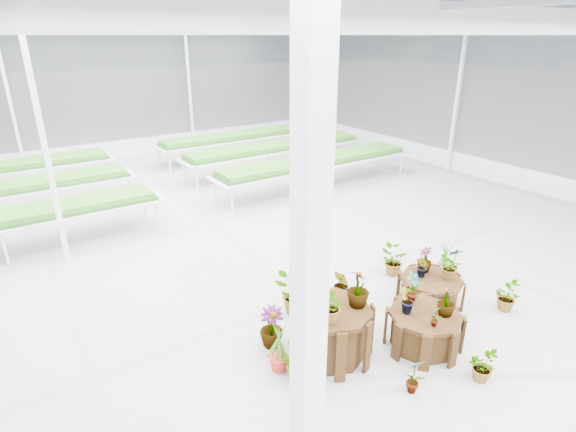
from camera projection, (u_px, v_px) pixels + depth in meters
ground_plane at (307, 307)px, 7.46m from camera, size 24.00×24.00×0.00m
greenhouse_shell at (310, 177)px, 6.62m from camera, size 18.00×24.00×4.50m
steel_frame at (310, 177)px, 6.62m from camera, size 18.00×24.00×4.50m
nursery_benches at (159, 177)px, 12.84m from camera, size 16.00×7.00×0.84m
plinth_tall at (332, 332)px, 6.22m from camera, size 1.40×1.40×0.76m
plinth_mid at (423, 330)px, 6.42m from camera, size 1.09×1.09×0.56m
plinth_low at (430, 291)px, 7.50m from camera, size 1.25×1.25×0.47m
nursery_plants at (369, 298)px, 6.85m from camera, size 4.51×3.24×1.31m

